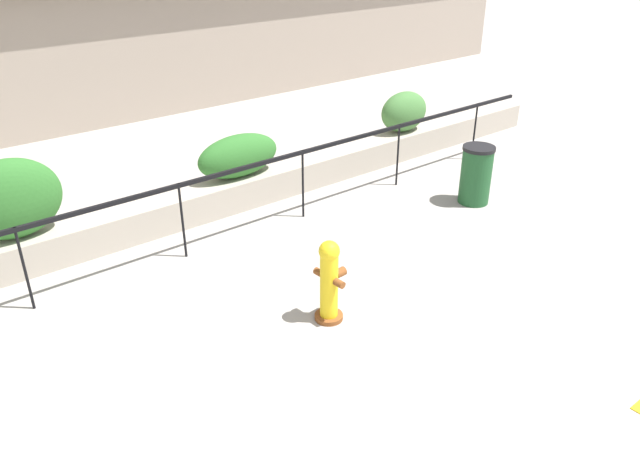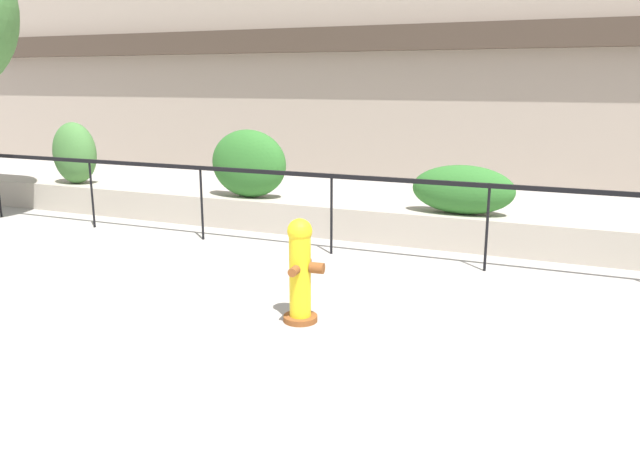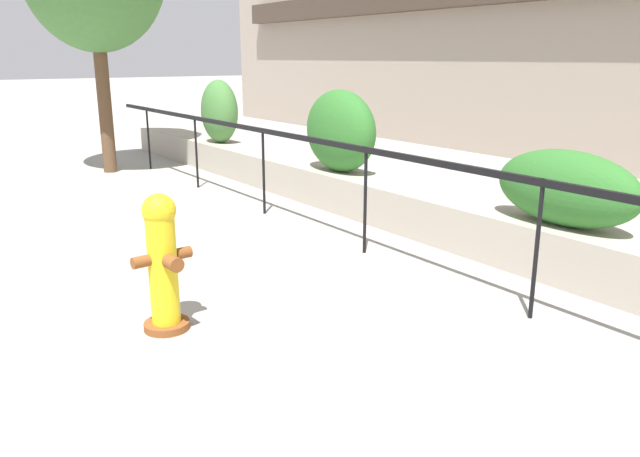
# 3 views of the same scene
# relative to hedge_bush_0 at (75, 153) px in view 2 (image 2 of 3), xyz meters

# --- Properties ---
(ground_plane) EXTENTS (120.00, 120.00, 0.00)m
(ground_plane) POSITION_rel_hedge_bush_0_xyz_m (5.64, -6.00, -1.08)
(ground_plane) COLOR #9E9991
(building_facade) EXTENTS (30.00, 1.36, 8.00)m
(building_facade) POSITION_rel_hedge_bush_0_xyz_m (5.64, 5.98, 2.91)
(building_facade) COLOR gray
(building_facade) RESTS_ON ground
(planter_wall_low) EXTENTS (18.00, 0.70, 0.50)m
(planter_wall_low) POSITION_rel_hedge_bush_0_xyz_m (5.64, 0.00, -0.83)
(planter_wall_low) COLOR #ADA393
(planter_wall_low) RESTS_ON ground
(fence_railing_segment) EXTENTS (15.00, 0.05, 1.15)m
(fence_railing_segment) POSITION_rel_hedge_bush_0_xyz_m (5.64, -1.10, -0.06)
(fence_railing_segment) COLOR black
(fence_railing_segment) RESTS_ON ground
(hedge_bush_0) EXTENTS (0.91, 0.61, 1.15)m
(hedge_bush_0) POSITION_rel_hedge_bush_0_xyz_m (0.00, 0.00, 0.00)
(hedge_bush_0) COLOR #427538
(hedge_bush_0) RESTS_ON planter_wall_low
(hedge_bush_1) EXTENTS (1.35, 0.64, 1.13)m
(hedge_bush_1) POSITION_rel_hedge_bush_0_xyz_m (3.73, 0.00, -0.01)
(hedge_bush_1) COLOR #2D6B28
(hedge_bush_1) RESTS_ON planter_wall_low
(hedge_bush_2) EXTENTS (1.50, 0.58, 0.72)m
(hedge_bush_2) POSITION_rel_hedge_bush_0_xyz_m (7.27, 0.00, -0.22)
(hedge_bush_2) COLOR #2D6B28
(hedge_bush_2) RESTS_ON planter_wall_low
(fire_hydrant) EXTENTS (0.44, 0.48, 1.08)m
(fire_hydrant) POSITION_rel_hedge_bush_0_xyz_m (6.29, -3.60, -0.52)
(fire_hydrant) COLOR brown
(fire_hydrant) RESTS_ON ground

